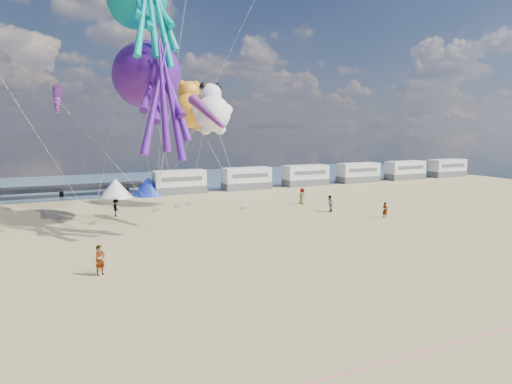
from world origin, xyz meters
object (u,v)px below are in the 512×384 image
at_px(motorhome_0, 179,182).
at_px(beachgoer_6, 302,196).
at_px(sandbag_e, 156,210).
at_px(windsock_mid, 207,112).
at_px(kite_panda, 213,114).
at_px(kite_teddy_orange, 191,110).
at_px(tent_blue, 148,186).
at_px(motorhome_2, 306,175).
at_px(motorhome_4, 405,170).
at_px(kite_octopus_purple, 146,75).
at_px(tent_white, 116,188).
at_px(sandbag_d, 189,203).
at_px(motorhome_3, 358,173).
at_px(sandbag_a, 93,223).
at_px(motorhome_5, 447,168).
at_px(sandbag_b, 177,207).
at_px(beachgoer_2, 116,208).
at_px(standing_person, 100,260).
at_px(beachgoer_1, 329,204).
at_px(motorhome_1, 247,179).
at_px(windsock_right, 57,100).
at_px(sandbag_c, 244,208).
at_px(beachgoer_5, 385,210).

xyz_separation_m(motorhome_0, beachgoer_6, (10.20, -13.76, -0.60)).
height_order(sandbag_e, windsock_mid, windsock_mid).
height_order(kite_panda, kite_teddy_orange, kite_teddy_orange).
bearing_deg(tent_blue, beachgoer_6, -44.10).
bearing_deg(sandbag_e, tent_blue, 81.66).
xyz_separation_m(motorhome_2, motorhome_4, (19.00, 0.00, 0.00)).
bearing_deg(kite_octopus_purple, tent_white, 93.52).
bearing_deg(sandbag_d, motorhome_0, 81.20).
relative_size(motorhome_3, sandbag_a, 13.20).
xyz_separation_m(motorhome_2, sandbag_a, (-31.10, -15.12, -1.39)).
distance_m(motorhome_3, sandbag_e, 35.93).
bearing_deg(motorhome_5, motorhome_4, 180.00).
bearing_deg(windsock_mid, sandbag_b, 83.90).
distance_m(sandbag_b, sandbag_d, 2.30).
xyz_separation_m(sandbag_a, sandbag_b, (9.04, 5.05, 0.00)).
relative_size(sandbag_b, sandbag_d, 1.00).
distance_m(beachgoer_2, sandbag_e, 4.30).
height_order(tent_white, standing_person, tent_white).
height_order(standing_person, beachgoer_6, beachgoer_6).
distance_m(motorhome_0, motorhome_2, 19.00).
xyz_separation_m(motorhome_4, motorhome_5, (9.50, 0.00, 0.00)).
bearing_deg(beachgoer_1, motorhome_1, -122.49).
relative_size(motorhome_3, beachgoer_2, 3.91).
bearing_deg(windsock_mid, sandbag_a, 148.67).
bearing_deg(tent_white, windsock_right, -115.69).
bearing_deg(motorhome_2, sandbag_a, -154.07).
relative_size(sandbag_c, windsock_mid, 0.08).
bearing_deg(beachgoer_1, motorhome_0, -96.45).
bearing_deg(sandbag_e, sandbag_b, 22.39).
bearing_deg(beachgoer_2, sandbag_e, -83.37).
height_order(motorhome_5, sandbag_a, motorhome_5).
bearing_deg(motorhome_2, sandbag_d, -157.15).
xyz_separation_m(sandbag_a, sandbag_c, (15.07, 1.11, 0.00)).
bearing_deg(sandbag_a, kite_octopus_purple, -9.19).
distance_m(motorhome_1, motorhome_5, 38.00).
bearing_deg(kite_octopus_purple, motorhome_0, 66.28).
xyz_separation_m(motorhome_5, kite_octopus_purple, (-54.64, -15.93, 11.58)).
xyz_separation_m(standing_person, beachgoer_2, (3.43, 17.81, -0.05)).
xyz_separation_m(motorhome_3, kite_teddy_orange, (-29.49, -8.86, 8.83)).
bearing_deg(beachgoer_6, tent_white, 40.41).
relative_size(motorhome_0, windsock_mid, 1.12).
distance_m(motorhome_5, sandbag_d, 49.59).
bearing_deg(motorhome_4, standing_person, -149.54).
height_order(motorhome_4, sandbag_a, motorhome_4).
xyz_separation_m(motorhome_1, kite_teddy_orange, (-10.49, -8.86, 8.83)).
distance_m(motorhome_1, beachgoer_5, 24.18).
bearing_deg(beachgoer_5, motorhome_4, -57.86).
distance_m(standing_person, beachgoer_6, 28.49).
bearing_deg(tent_blue, sandbag_a, -118.18).
distance_m(motorhome_0, kite_octopus_purple, 20.95).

